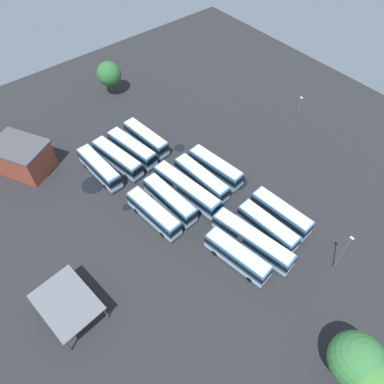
{
  "coord_description": "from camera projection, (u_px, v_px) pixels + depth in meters",
  "views": [
    {
      "loc": [
        30.71,
        -23.86,
        48.74
      ],
      "look_at": [
        0.86,
        0.65,
        1.57
      ],
      "focal_mm": 33.33,
      "sensor_mm": 36.0,
      "label": 1
    }
  ],
  "objects": [
    {
      "name": "ground_plane",
      "position": [
        186.0,
        197.0,
        62.34
      ],
      "size": [
        106.93,
        106.93,
        0.0
      ],
      "primitive_type": "plane",
      "color": "#28282B"
    },
    {
      "name": "bus_row0_slot0",
      "position": [
        99.0,
        168.0,
        64.09
      ],
      "size": [
        10.92,
        2.96,
        3.58
      ],
      "color": "teal",
      "rests_on": "ground_plane"
    },
    {
      "name": "bus_row0_slot1",
      "position": [
        118.0,
        159.0,
        65.61
      ],
      "size": [
        11.53,
        4.21,
        3.58
      ],
      "color": "teal",
      "rests_on": "ground_plane"
    },
    {
      "name": "bus_row0_slot2",
      "position": [
        132.0,
        149.0,
        67.26
      ],
      "size": [
        11.38,
        4.14,
        3.58
      ],
      "color": "teal",
      "rests_on": "ground_plane"
    },
    {
      "name": "bus_row0_slot3",
      "position": [
        146.0,
        139.0,
        69.04
      ],
      "size": [
        10.85,
        3.51,
        3.58
      ],
      "color": "teal",
      "rests_on": "ground_plane"
    },
    {
      "name": "bus_row1_slot0",
      "position": [
        154.0,
        213.0,
        57.7
      ],
      "size": [
        10.94,
        3.49,
        3.58
      ],
      "color": "teal",
      "rests_on": "ground_plane"
    },
    {
      "name": "bus_row1_slot1",
      "position": [
        170.0,
        200.0,
        59.45
      ],
      "size": [
        11.19,
        3.12,
        3.58
      ],
      "color": "teal",
      "rests_on": "ground_plane"
    },
    {
      "name": "bus_row1_slot2",
      "position": [
        186.0,
        189.0,
        60.95
      ],
      "size": [
        13.92,
        4.21,
        3.58
      ],
      "color": "teal",
      "rests_on": "ground_plane"
    },
    {
      "name": "bus_row1_slot3",
      "position": [
        201.0,
        179.0,
        62.41
      ],
      "size": [
        11.6,
        3.19,
        3.58
      ],
      "color": "teal",
      "rests_on": "ground_plane"
    },
    {
      "name": "bus_row1_slot4",
      "position": [
        216.0,
        168.0,
        64.14
      ],
      "size": [
        11.18,
        3.84,
        3.58
      ],
      "color": "teal",
      "rests_on": "ground_plane"
    },
    {
      "name": "bus_row2_slot1",
      "position": [
        237.0,
        256.0,
        52.76
      ],
      "size": [
        10.92,
        4.13,
        3.58
      ],
      "color": "teal",
      "rests_on": "ground_plane"
    },
    {
      "name": "bus_row2_slot2",
      "position": [
        252.0,
        240.0,
        54.48
      ],
      "size": [
        13.94,
        4.82,
        3.58
      ],
      "color": "teal",
      "rests_on": "ground_plane"
    },
    {
      "name": "bus_row2_slot3",
      "position": [
        267.0,
        227.0,
        55.99
      ],
      "size": [
        10.69,
        3.33,
        3.58
      ],
      "color": "teal",
      "rests_on": "ground_plane"
    },
    {
      "name": "bus_row2_slot4",
      "position": [
        281.0,
        213.0,
        57.7
      ],
      "size": [
        10.79,
        3.46,
        3.58
      ],
      "color": "teal",
      "rests_on": "ground_plane"
    },
    {
      "name": "depot_building",
      "position": [
        22.0,
        157.0,
        64.33
      ],
      "size": [
        11.78,
        10.7,
        5.89
      ],
      "color": "#99422D",
      "rests_on": "ground_plane"
    },
    {
      "name": "maintenance_shelter",
      "position": [
        66.0,
        302.0,
        46.74
      ],
      "size": [
        9.52,
        7.41,
        3.57
      ],
      "color": "slate",
      "rests_on": "ground_plane"
    },
    {
      "name": "lamp_post_by_building",
      "position": [
        298.0,
        111.0,
        71.02
      ],
      "size": [
        0.56,
        0.28,
        7.28
      ],
      "color": "slate",
      "rests_on": "ground_plane"
    },
    {
      "name": "lamp_post_far_corner",
      "position": [
        343.0,
        252.0,
        50.01
      ],
      "size": [
        0.56,
        0.28,
        8.51
      ],
      "color": "slate",
      "rests_on": "ground_plane"
    },
    {
      "name": "tree_northeast",
      "position": [
        357.0,
        360.0,
        40.04
      ],
      "size": [
        6.44,
        6.44,
        8.98
      ],
      "color": "brown",
      "rests_on": "ground_plane"
    },
    {
      "name": "tree_east_edge",
      "position": [
        109.0,
        74.0,
        77.73
      ],
      "size": [
        5.33,
        5.33,
        7.63
      ],
      "color": "brown",
      "rests_on": "ground_plane"
    },
    {
      "name": "tree_northwest",
      "position": [
        368.0,
        377.0,
        39.21
      ],
      "size": [
        5.97,
        5.97,
        8.48
      ],
      "color": "brown",
      "rests_on": "ground_plane"
    },
    {
      "name": "puddle_near_shelter",
      "position": [
        93.0,
        185.0,
        64.05
      ],
      "size": [
        4.2,
        4.2,
        0.01
      ],
      "primitive_type": "cylinder",
      "color": "black",
      "rests_on": "ground_plane"
    },
    {
      "name": "puddle_back_corner",
      "position": [
        127.0,
        207.0,
        60.85
      ],
      "size": [
        1.54,
        1.54,
        0.01
      ],
      "primitive_type": "cylinder",
      "color": "black",
      "rests_on": "ground_plane"
    },
    {
      "name": "puddle_front_lane",
      "position": [
        236.0,
        182.0,
        64.52
      ],
      "size": [
        4.03,
        4.03,
        0.01
      ],
      "primitive_type": "cylinder",
      "color": "black",
      "rests_on": "ground_plane"
    },
    {
      "name": "puddle_between_rows",
      "position": [
        180.0,
        148.0,
        70.1
      ],
      "size": [
        2.11,
        2.11,
        0.01
      ],
      "primitive_type": "cylinder",
      "color": "black",
      "rests_on": "ground_plane"
    }
  ]
}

